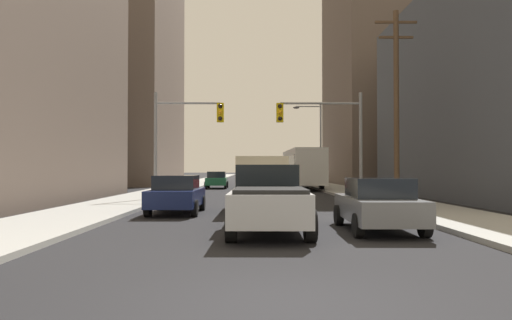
# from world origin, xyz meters

# --- Properties ---
(ground_plane) EXTENTS (400.00, 400.00, 0.00)m
(ground_plane) POSITION_xyz_m (0.00, 0.00, 0.00)
(ground_plane) COLOR black
(sidewalk_left) EXTENTS (3.58, 160.00, 0.15)m
(sidewalk_left) POSITION_xyz_m (-6.86, 50.00, 0.07)
(sidewalk_left) COLOR #9E9E99
(sidewalk_left) RESTS_ON ground
(sidewalk_right) EXTENTS (3.58, 160.00, 0.15)m
(sidewalk_right) POSITION_xyz_m (6.86, 50.00, 0.07)
(sidewalk_right) COLOR #9E9E99
(sidewalk_right) RESTS_ON ground
(city_bus) EXTENTS (2.68, 11.53, 3.40)m
(city_bus) POSITION_xyz_m (4.10, 34.92, 1.93)
(city_bus) COLOR silver
(city_bus) RESTS_ON ground
(pickup_truck_silver) EXTENTS (2.20, 5.44, 1.90)m
(pickup_truck_silver) POSITION_xyz_m (0.08, 7.26, 0.93)
(pickup_truck_silver) COLOR #B7BABF
(pickup_truck_silver) RESTS_ON ground
(cargo_van_beige) EXTENTS (2.16, 5.24, 2.26)m
(cargo_van_beige) POSITION_xyz_m (0.05, 14.13, 1.29)
(cargo_van_beige) COLOR #C6B793
(cargo_van_beige) RESTS_ON ground
(sedan_grey) EXTENTS (1.95, 4.24, 1.52)m
(sedan_grey) POSITION_xyz_m (3.23, 7.40, 0.77)
(sedan_grey) COLOR slate
(sedan_grey) RESTS_ON ground
(sedan_navy) EXTENTS (1.95, 4.22, 1.52)m
(sedan_navy) POSITION_xyz_m (-3.35, 12.70, 0.77)
(sedan_navy) COLOR #141E4C
(sedan_navy) RESTS_ON ground
(sedan_red) EXTENTS (1.95, 4.25, 1.52)m
(sedan_red) POSITION_xyz_m (0.01, 31.45, 0.77)
(sedan_red) COLOR maroon
(sedan_red) RESTS_ON ground
(sedan_green) EXTENTS (1.95, 4.23, 1.52)m
(sedan_green) POSITION_xyz_m (-3.51, 36.28, 0.77)
(sedan_green) COLOR #195938
(sedan_green) RESTS_ON ground
(traffic_signal_near_left) EXTENTS (3.85, 0.44, 6.00)m
(traffic_signal_near_left) POSITION_xyz_m (-4.03, 19.81, 4.05)
(traffic_signal_near_left) COLOR gray
(traffic_signal_near_left) RESTS_ON ground
(traffic_signal_near_right) EXTENTS (4.76, 0.44, 6.00)m
(traffic_signal_near_right) POSITION_xyz_m (3.60, 19.81, 4.09)
(traffic_signal_near_right) COLOR gray
(traffic_signal_near_right) RESTS_ON ground
(utility_pole_right) EXTENTS (2.20, 0.28, 10.09)m
(utility_pole_right) POSITION_xyz_m (7.21, 18.42, 5.32)
(utility_pole_right) COLOR brown
(utility_pole_right) RESTS_ON ground
(street_lamp_right) EXTENTS (2.53, 0.32, 7.50)m
(street_lamp_right) POSITION_xyz_m (5.36, 35.43, 4.55)
(street_lamp_right) COLOR gray
(street_lamp_right) RESTS_ON ground
(building_left_mid_office) EXTENTS (22.02, 19.70, 30.78)m
(building_left_mid_office) POSITION_xyz_m (-20.62, 48.35, 15.39)
(building_left_mid_office) COLOR #66564C
(building_left_mid_office) RESTS_ON ground
(building_right_mid_block) EXTENTS (21.70, 18.42, 30.35)m
(building_right_mid_block) POSITION_xyz_m (19.89, 46.81, 15.17)
(building_right_mid_block) COLOR #66564C
(building_right_mid_block) RESTS_ON ground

